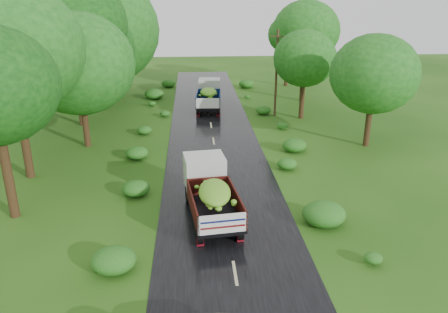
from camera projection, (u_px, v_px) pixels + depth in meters
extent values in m
plane|color=#1A450E|center=(235.00, 273.00, 16.97)|extent=(120.00, 120.00, 0.00)
cube|color=black|center=(225.00, 212.00, 21.63)|extent=(6.50, 80.00, 0.02)
cube|color=#BFB78C|center=(235.00, 273.00, 16.97)|extent=(0.12, 1.60, 0.00)
cube|color=#BFB78C|center=(227.00, 222.00, 20.69)|extent=(0.12, 1.60, 0.00)
cube|color=#BFB78C|center=(221.00, 187.00, 24.42)|extent=(0.12, 1.60, 0.00)
cube|color=#BFB78C|center=(217.00, 161.00, 28.15)|extent=(0.12, 1.60, 0.00)
cube|color=#BFB78C|center=(214.00, 141.00, 31.88)|extent=(0.12, 1.60, 0.00)
cube|color=#BFB78C|center=(211.00, 125.00, 35.61)|extent=(0.12, 1.60, 0.00)
cube|color=#BFB78C|center=(209.00, 112.00, 39.33)|extent=(0.12, 1.60, 0.00)
cube|color=#BFB78C|center=(207.00, 102.00, 43.06)|extent=(0.12, 1.60, 0.00)
cube|color=#BFB78C|center=(206.00, 93.00, 46.79)|extent=(0.12, 1.60, 0.00)
cube|color=#BFB78C|center=(205.00, 85.00, 50.52)|extent=(0.12, 1.60, 0.00)
cube|color=#BFB78C|center=(204.00, 79.00, 54.25)|extent=(0.12, 1.60, 0.00)
cube|color=black|center=(211.00, 207.00, 20.87)|extent=(2.18, 5.29, 0.26)
cylinder|color=black|center=(188.00, 195.00, 22.47)|extent=(0.36, 0.94, 0.91)
cylinder|color=black|center=(222.00, 192.00, 22.79)|extent=(0.36, 0.94, 0.91)
cylinder|color=black|center=(196.00, 224.00, 19.69)|extent=(0.36, 0.94, 0.91)
cylinder|color=black|center=(235.00, 220.00, 20.01)|extent=(0.36, 0.94, 0.91)
cylinder|color=black|center=(199.00, 234.00, 18.83)|extent=(0.36, 0.94, 0.91)
cylinder|color=black|center=(239.00, 230.00, 19.15)|extent=(0.36, 0.94, 0.91)
cube|color=maroon|center=(200.00, 242.00, 18.62)|extent=(0.31, 0.07, 0.41)
cube|color=maroon|center=(241.00, 238.00, 18.94)|extent=(0.31, 0.07, 0.41)
cube|color=silver|center=(205.00, 172.00, 22.40)|extent=(2.21, 1.96, 1.73)
cube|color=black|center=(215.00, 213.00, 19.92)|extent=(2.55, 4.14, 0.15)
cube|color=#48170C|center=(192.00, 205.00, 19.56)|extent=(0.54, 3.90, 0.87)
cube|color=#48170C|center=(237.00, 201.00, 19.92)|extent=(0.54, 3.90, 0.87)
cube|color=#48170C|center=(208.00, 186.00, 21.50)|extent=(2.09, 0.32, 0.87)
cube|color=silver|center=(223.00, 224.00, 17.97)|extent=(2.09, 0.32, 0.87)
ellipsoid|color=#63971B|center=(215.00, 192.00, 19.54)|extent=(2.14, 3.48, 0.91)
cube|color=black|center=(209.00, 103.00, 40.15)|extent=(1.97, 5.25, 0.26)
cylinder|color=black|center=(200.00, 100.00, 41.95)|extent=(0.33, 0.93, 0.91)
cylinder|color=black|center=(219.00, 100.00, 41.94)|extent=(0.33, 0.93, 0.91)
cylinder|color=black|center=(199.00, 108.00, 39.11)|extent=(0.33, 0.93, 0.91)
cylinder|color=black|center=(218.00, 108.00, 39.10)|extent=(0.33, 0.93, 0.91)
cylinder|color=black|center=(198.00, 111.00, 38.23)|extent=(0.33, 0.93, 0.91)
cylinder|color=black|center=(218.00, 111.00, 38.23)|extent=(0.33, 0.93, 0.91)
cube|color=maroon|center=(198.00, 114.00, 38.02)|extent=(0.31, 0.06, 0.41)
cube|color=maroon|center=(218.00, 114.00, 38.01)|extent=(0.31, 0.06, 0.41)
cube|color=silver|center=(210.00, 88.00, 41.72)|extent=(2.14, 1.89, 1.74)
cube|color=black|center=(209.00, 104.00, 39.18)|extent=(2.40, 4.08, 0.15)
cube|color=navy|center=(197.00, 98.00, 39.00)|extent=(0.38, 3.92, 0.87)
cube|color=navy|center=(220.00, 98.00, 39.00)|extent=(0.38, 3.92, 0.87)
cube|color=navy|center=(209.00, 93.00, 40.80)|extent=(2.10, 0.24, 0.87)
cube|color=silver|center=(208.00, 103.00, 37.20)|extent=(2.10, 0.24, 0.87)
ellipsoid|color=#63971B|center=(208.00, 92.00, 38.81)|extent=(2.01, 3.43, 0.91)
cylinder|color=#382616|center=(276.00, 74.00, 37.09)|extent=(0.26, 0.26, 7.31)
cube|color=#382616|center=(278.00, 36.00, 35.98)|extent=(1.22, 0.56, 0.09)
cylinder|color=black|center=(2.00, 146.00, 19.98)|extent=(0.46, 0.46, 7.29)
cylinder|color=black|center=(19.00, 107.00, 24.29)|extent=(0.48, 0.48, 8.45)
ellipsoid|color=#0B3A0D|center=(9.00, 48.00, 23.15)|extent=(3.98, 3.98, 3.59)
cylinder|color=black|center=(83.00, 101.00, 29.74)|extent=(0.44, 0.44, 6.54)
ellipsoid|color=#0B3A0D|center=(78.00, 64.00, 28.85)|extent=(3.87, 3.87, 3.49)
cylinder|color=black|center=(76.00, 69.00, 34.17)|extent=(0.50, 0.50, 9.07)
ellipsoid|color=#0B3A0D|center=(71.00, 23.00, 32.94)|extent=(4.14, 4.14, 3.72)
cylinder|color=black|center=(93.00, 76.00, 38.74)|extent=(0.43, 0.43, 6.43)
ellipsoid|color=#0B3A0D|center=(90.00, 48.00, 37.87)|extent=(3.96, 3.96, 3.56)
cylinder|color=black|center=(100.00, 59.00, 44.03)|extent=(0.46, 0.46, 7.60)
ellipsoid|color=#0B3A0D|center=(97.00, 30.00, 43.00)|extent=(4.94, 4.94, 4.44)
cylinder|color=black|center=(124.00, 49.00, 47.92)|extent=(0.48, 0.48, 8.51)
ellipsoid|color=#0B3A0D|center=(122.00, 19.00, 46.77)|extent=(3.57, 3.57, 3.21)
cylinder|color=black|center=(370.00, 106.00, 29.95)|extent=(0.42, 0.42, 5.77)
ellipsoid|color=#175214|center=(374.00, 74.00, 29.17)|extent=(3.44, 3.44, 3.10)
cylinder|color=black|center=(303.00, 85.00, 36.59)|extent=(0.42, 0.42, 5.80)
ellipsoid|color=#175214|center=(305.00, 58.00, 35.81)|extent=(3.22, 3.22, 2.90)
cylinder|color=black|center=(304.00, 62.00, 42.35)|extent=(0.46, 0.46, 7.62)
ellipsoid|color=#175214|center=(306.00, 31.00, 41.32)|extent=(3.58, 3.58, 3.22)
cylinder|color=black|center=(287.00, 57.00, 49.39)|extent=(0.44, 0.44, 6.52)
ellipsoid|color=#175214|center=(288.00, 34.00, 48.50)|extent=(3.03, 3.03, 2.72)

